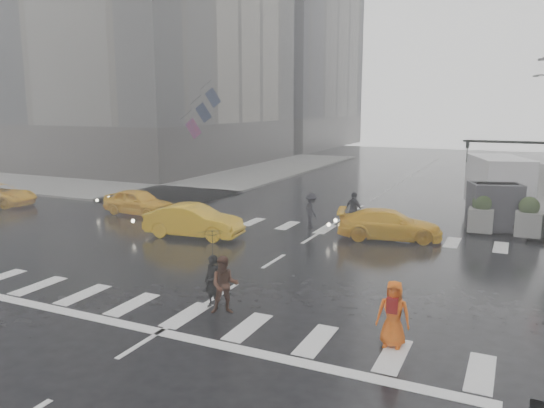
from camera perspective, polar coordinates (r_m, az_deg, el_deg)
The scene contains 17 objects.
ground at distance 20.89m, azimuth 0.18°, elevation -6.17°, with size 120.00×120.00×0.00m, color black.
sidewalk_nw at distance 45.67m, azimuth -12.90°, elevation 2.81°, with size 35.00×35.00×0.15m, color slate.
building_nw_far at distance 84.26m, azimuth -1.79°, elevation 20.23°, with size 26.05×26.05×44.00m.
road_markings at distance 20.89m, azimuth 0.18°, elevation -6.16°, with size 18.00×48.00×0.01m, color silver, non-canonical shape.
traffic_signal_pole at distance 26.31m, azimuth 26.25°, elevation 3.36°, with size 4.45×0.42×4.50m.
planter_west at distance 26.86m, azimuth 21.59°, elevation -0.99°, with size 1.10×1.10×1.80m.
planter_mid at distance 26.83m, azimuth 25.85°, elevation -1.32°, with size 1.10×1.10×1.80m.
flag_cluster at distance 43.54m, azimuth -7.71°, elevation 9.96°, with size 2.87×3.06×4.69m.
pedestrian_black at distance 15.87m, azimuth -6.46°, elevation -5.57°, with size 1.16×1.17×2.43m.
pedestrian_brown at distance 15.67m, azimuth -5.11°, elevation -8.68°, with size 0.84×0.65×1.72m, color #402216.
pedestrian_orange at distance 13.91m, azimuth 12.92°, elevation -11.42°, with size 0.88×0.61×1.72m.
pedestrian_far_a at distance 26.63m, azimuth 8.80°, elevation -0.64°, with size 1.05×0.64×1.80m, color black.
pedestrian_far_b at distance 26.44m, azimuth 4.26°, elevation -0.70°, with size 1.12×0.62×1.73m, color black.
taxi_front at distance 30.51m, azimuth -14.20°, elevation 0.22°, with size 1.68×4.18×1.43m, color #FEB60D.
taxi_mid at distance 24.78m, azimuth -8.43°, elevation -1.82°, with size 1.59×4.56×1.50m, color #FEB60D.
taxi_rear at distance 24.72m, azimuth 12.51°, elevation -2.16°, with size 1.91×4.14×1.36m, color #FEB60D.
box_truck at distance 29.81m, azimuth 23.05°, elevation 1.54°, with size 2.35×6.27×3.33m.
Camera 1 is at (8.42, -18.15, 6.01)m, focal length 35.00 mm.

